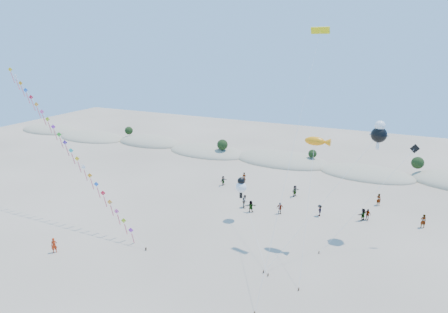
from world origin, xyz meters
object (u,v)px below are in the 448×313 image
(kite_train, at_px, (66,144))
(parafoil_kite, at_px, (319,38))
(fish_kite, at_px, (318,142))
(flyer_foreground, at_px, (54,245))

(kite_train, height_order, parafoil_kite, parafoil_kite)
(fish_kite, relative_size, flyer_foreground, 7.27)
(parafoil_kite, bearing_deg, flyer_foreground, -147.95)
(flyer_foreground, bearing_deg, parafoil_kite, -9.24)
(kite_train, distance_m, flyer_foreground, 13.01)
(fish_kite, xyz_separation_m, flyer_foreground, (-25.52, -14.17, -11.36))
(fish_kite, relative_size, parafoil_kite, 0.53)
(kite_train, xyz_separation_m, fish_kite, (30.40, 6.45, 2.10))
(fish_kite, bearing_deg, kite_train, -168.03)
(fish_kite, height_order, parafoil_kite, parafoil_kite)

